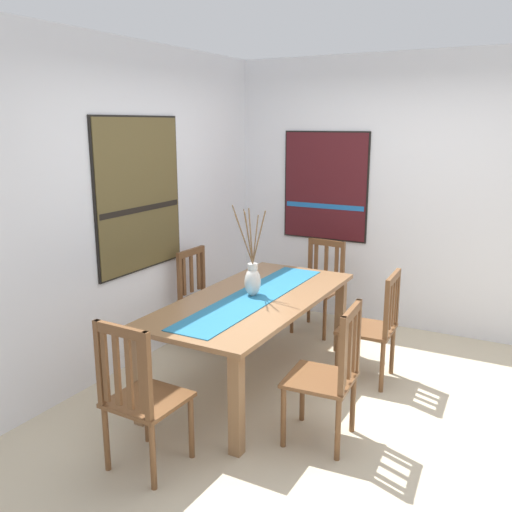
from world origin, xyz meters
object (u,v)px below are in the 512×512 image
(chair_2, at_px, (320,285))
(dining_table, at_px, (254,308))
(centerpiece_vase, at_px, (253,278))
(chair_4, at_px, (329,374))
(painting_on_back_wall, at_px, (139,195))
(painting_on_side_wall, at_px, (325,186))
(chair_3, at_px, (203,295))
(chair_0, at_px, (140,395))
(chair_1, at_px, (374,325))

(chair_2, bearing_deg, dining_table, 179.71)
(centerpiece_vase, bearing_deg, dining_table, -130.68)
(chair_4, bearing_deg, centerpiece_vase, 57.86)
(painting_on_back_wall, bearing_deg, painting_on_side_wall, -27.74)
(chair_4, bearing_deg, painting_on_side_wall, 22.66)
(dining_table, relative_size, chair_3, 2.26)
(centerpiece_vase, relative_size, chair_0, 0.76)
(painting_on_back_wall, bearing_deg, chair_3, -27.02)
(dining_table, distance_m, chair_2, 1.36)
(centerpiece_vase, bearing_deg, chair_2, -1.32)
(chair_2, distance_m, chair_3, 1.18)
(chair_1, distance_m, painting_on_side_wall, 1.88)
(dining_table, height_order, painting_on_back_wall, painting_on_back_wall)
(chair_4, bearing_deg, chair_3, 57.87)
(chair_2, bearing_deg, centerpiece_vase, 178.68)
(dining_table, distance_m, chair_4, 0.99)
(centerpiece_vase, distance_m, painting_on_back_wall, 1.23)
(centerpiece_vase, bearing_deg, painting_on_back_wall, 91.13)
(chair_3, distance_m, chair_4, 1.96)
(dining_table, xyz_separation_m, chair_2, (1.35, -0.01, -0.16))
(chair_1, height_order, chair_3, chair_1)
(dining_table, distance_m, chair_0, 1.34)
(dining_table, distance_m, painting_on_side_wall, 1.98)
(centerpiece_vase, xyz_separation_m, chair_0, (-1.35, 0.01, -0.38))
(painting_on_back_wall, bearing_deg, chair_2, -39.40)
(chair_0, relative_size, painting_on_side_wall, 0.85)
(dining_table, bearing_deg, chair_2, -0.29)
(chair_1, relative_size, chair_4, 0.97)
(dining_table, relative_size, painting_on_side_wall, 1.79)
(dining_table, bearing_deg, painting_on_back_wall, 90.04)
(chair_0, bearing_deg, dining_table, -1.34)
(chair_1, bearing_deg, chair_2, 43.74)
(chair_0, bearing_deg, chair_1, -24.95)
(chair_2, bearing_deg, painting_on_back_wall, 140.60)
(centerpiece_vase, xyz_separation_m, chair_4, (-0.54, -0.85, -0.39))
(painting_on_back_wall, bearing_deg, dining_table, -89.96)
(chair_1, relative_size, chair_3, 1.02)
(chair_2, xyz_separation_m, painting_on_back_wall, (-1.35, 1.11, 0.99))
(centerpiece_vase, bearing_deg, chair_0, 179.68)
(chair_1, bearing_deg, chair_0, 155.05)
(chair_0, bearing_deg, painting_on_side_wall, 2.07)
(dining_table, distance_m, painting_on_back_wall, 1.38)
(chair_2, relative_size, painting_on_back_wall, 0.70)
(chair_0, xyz_separation_m, chair_3, (1.86, 0.80, -0.03))
(dining_table, xyz_separation_m, centerpiece_vase, (0.02, 0.02, 0.24))
(dining_table, xyz_separation_m, chair_1, (0.50, -0.82, -0.16))
(chair_1, distance_m, chair_2, 1.18)
(chair_0, relative_size, chair_3, 1.08)
(chair_3, distance_m, painting_on_back_wall, 1.16)
(centerpiece_vase, relative_size, painting_on_back_wall, 0.56)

